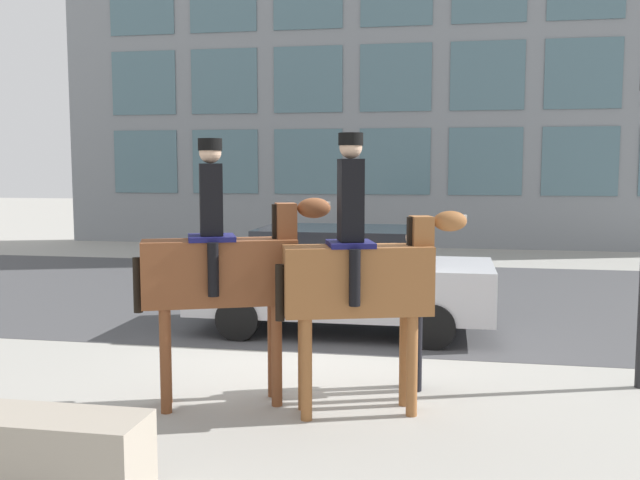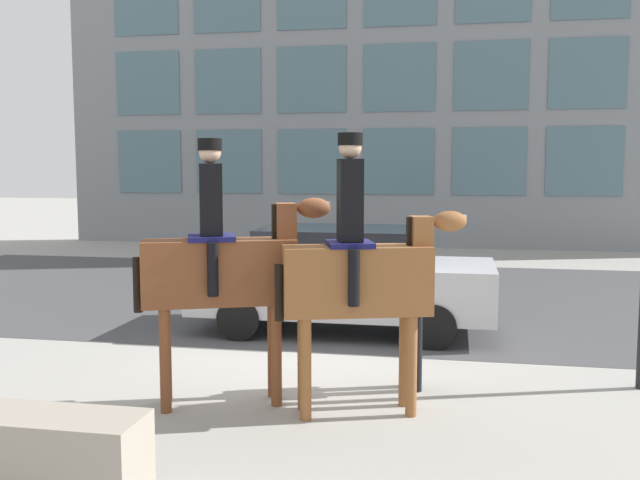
{
  "view_description": "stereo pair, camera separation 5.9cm",
  "coord_description": "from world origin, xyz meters",
  "px_view_note": "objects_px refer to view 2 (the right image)",
  "views": [
    {
      "loc": [
        1.64,
        -8.43,
        2.45
      ],
      "look_at": [
        0.27,
        -0.97,
        1.65
      ],
      "focal_mm": 40.0,
      "sensor_mm": 36.0,
      "label": 1
    },
    {
      "loc": [
        1.7,
        -8.42,
        2.45
      ],
      "look_at": [
        0.27,
        -0.97,
        1.65
      ],
      "focal_mm": 40.0,
      "sensor_mm": 36.0,
      "label": 2
    }
  ],
  "objects_px": {
    "mounted_horse_lead": "(223,265)",
    "pedestrian_bystander": "(413,296)",
    "mounted_horse_companion": "(360,272)",
    "street_car_near_lane": "(342,278)"
  },
  "relations": [
    {
      "from": "mounted_horse_lead",
      "to": "pedestrian_bystander",
      "type": "height_order",
      "value": "mounted_horse_lead"
    },
    {
      "from": "mounted_horse_companion",
      "to": "pedestrian_bystander",
      "type": "bearing_deg",
      "value": 44.02
    },
    {
      "from": "mounted_horse_lead",
      "to": "mounted_horse_companion",
      "type": "distance_m",
      "value": 1.4
    },
    {
      "from": "mounted_horse_companion",
      "to": "pedestrian_bystander",
      "type": "relative_size",
      "value": 1.56
    },
    {
      "from": "pedestrian_bystander",
      "to": "mounted_horse_lead",
      "type": "bearing_deg",
      "value": -0.18
    },
    {
      "from": "mounted_horse_companion",
      "to": "street_car_near_lane",
      "type": "xyz_separation_m",
      "value": [
        -0.73,
        3.42,
        -0.62
      ]
    },
    {
      "from": "mounted_horse_lead",
      "to": "pedestrian_bystander",
      "type": "relative_size",
      "value": 1.53
    },
    {
      "from": "mounted_horse_companion",
      "to": "street_car_near_lane",
      "type": "relative_size",
      "value": 0.63
    },
    {
      "from": "mounted_horse_lead",
      "to": "street_car_near_lane",
      "type": "distance_m",
      "value": 3.54
    },
    {
      "from": "mounted_horse_companion",
      "to": "mounted_horse_lead",
      "type": "bearing_deg",
      "value": 163.01
    }
  ]
}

